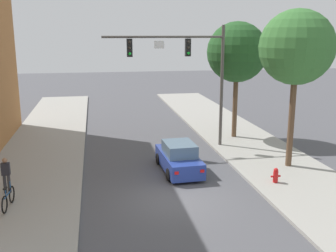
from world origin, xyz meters
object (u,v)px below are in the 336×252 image
at_px(bicycle_leaning, 8,199).
at_px(street_tree_nearest, 297,48).
at_px(fire_hydrant, 276,175).
at_px(traffic_signal_mast, 189,63).
at_px(car_lead_blue, 179,158).
at_px(street_tree_second, 237,52).
at_px(pedestrian_sidewalk_left_walker, 6,174).

distance_m(bicycle_leaning, street_tree_nearest, 15.35).
bearing_deg(fire_hydrant, traffic_signal_mast, 111.49).
distance_m(car_lead_blue, bicycle_leaning, 8.63).
bearing_deg(traffic_signal_mast, fire_hydrant, -68.51).
xyz_separation_m(bicycle_leaning, street_tree_second, (13.08, 9.38, 5.37)).
distance_m(car_lead_blue, street_tree_second, 9.42).
distance_m(pedestrian_sidewalk_left_walker, street_tree_second, 16.25).
height_order(street_tree_nearest, street_tree_second, street_tree_nearest).
relative_size(pedestrian_sidewalk_left_walker, fire_hydrant, 2.28).
xyz_separation_m(pedestrian_sidewalk_left_walker, fire_hydrant, (12.44, -0.98, -0.56)).
height_order(traffic_signal_mast, car_lead_blue, traffic_signal_mast).
relative_size(car_lead_blue, street_tree_nearest, 0.52).
relative_size(traffic_signal_mast, fire_hydrant, 10.42).
xyz_separation_m(pedestrian_sidewalk_left_walker, street_tree_nearest, (14.23, 1.24, 5.37)).
distance_m(traffic_signal_mast, fire_hydrant, 8.86).
distance_m(car_lead_blue, street_tree_nearest, 8.28).
distance_m(bicycle_leaning, street_tree_second, 16.97).
bearing_deg(street_tree_nearest, car_lead_blue, 174.53).
distance_m(traffic_signal_mast, car_lead_blue, 6.37).
xyz_separation_m(car_lead_blue, street_tree_second, (5.18, 5.92, 5.19)).
bearing_deg(traffic_signal_mast, car_lead_blue, -109.64).
height_order(car_lead_blue, street_tree_nearest, street_tree_nearest).
bearing_deg(car_lead_blue, pedestrian_sidewalk_left_walker, -167.64).
bearing_deg(street_tree_nearest, bicycle_leaning, -168.22).
bearing_deg(bicycle_leaning, car_lead_blue, 23.67).
bearing_deg(street_tree_second, street_tree_nearest, -83.07).
relative_size(traffic_signal_mast, car_lead_blue, 1.74).
distance_m(pedestrian_sidewalk_left_walker, bicycle_leaning, 1.77).
bearing_deg(fire_hydrant, street_tree_nearest, 51.04).
xyz_separation_m(traffic_signal_mast, car_lead_blue, (-1.46, -4.09, -4.66)).
distance_m(pedestrian_sidewalk_left_walker, street_tree_nearest, 15.26).
bearing_deg(bicycle_leaning, fire_hydrant, 3.18).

